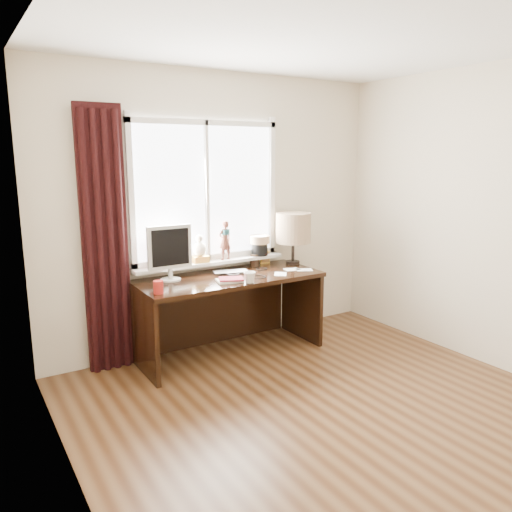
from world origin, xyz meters
TOP-DOWN VIEW (x-y plane):
  - floor at (0.00, 0.00)m, footprint 3.50×4.00m
  - ceiling at (0.00, 0.00)m, footprint 3.50×4.00m
  - wall_back at (0.00, 2.00)m, footprint 3.50×0.00m
  - wall_left at (-1.75, 0.00)m, footprint 0.00×4.00m
  - laptop at (-0.03, 1.72)m, footprint 0.37×0.29m
  - mug at (-0.07, 1.33)m, footprint 0.14×0.14m
  - red_cup at (-0.86, 1.43)m, footprint 0.08×0.08m
  - window at (-0.13, 1.95)m, footprint 1.52×0.21m
  - curtain at (-1.13, 1.91)m, footprint 0.38×0.09m
  - desk at (-0.10, 1.73)m, footprint 1.70×0.70m
  - monitor at (-0.61, 1.77)m, footprint 0.40×0.18m
  - notebook_stack at (-0.19, 1.46)m, footprint 0.26×0.22m
  - brush_holder at (0.32, 1.88)m, footprint 0.09×0.09m
  - icon_frame at (0.47, 1.91)m, footprint 0.10×0.04m
  - table_lamp at (0.70, 1.75)m, footprint 0.35×0.35m
  - loose_papers at (0.51, 1.49)m, footprint 0.47×0.26m
  - desk_cables at (0.13, 1.59)m, footprint 0.48×0.40m

SIDE VIEW (x-z plane):
  - floor at x=0.00m, z-range 0.00..0.00m
  - desk at x=-0.10m, z-range 0.13..0.88m
  - loose_papers at x=0.51m, z-range 0.75..0.75m
  - desk_cables at x=0.13m, z-range 0.75..0.76m
  - laptop at x=-0.03m, z-range 0.75..0.78m
  - notebook_stack at x=-0.19m, z-range 0.75..0.78m
  - mug at x=-0.07m, z-range 0.75..0.85m
  - red_cup at x=-0.86m, z-range 0.75..0.85m
  - brush_holder at x=0.32m, z-range 0.69..0.94m
  - icon_frame at x=0.47m, z-range 0.75..0.88m
  - monitor at x=-0.61m, z-range 0.78..1.27m
  - table_lamp at x=0.70m, z-range 0.85..1.37m
  - curtain at x=-1.13m, z-range -0.01..2.24m
  - wall_back at x=0.00m, z-range 0.00..2.60m
  - wall_left at x=-1.75m, z-range 0.00..2.60m
  - window at x=-0.13m, z-range 0.61..2.01m
  - ceiling at x=0.00m, z-range 2.60..2.60m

